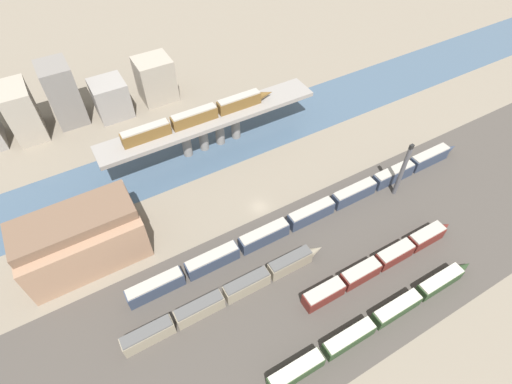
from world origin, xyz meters
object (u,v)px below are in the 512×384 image
train_yard_far (228,294)px  warehouse_building (81,238)px  train_on_bridge (199,115)px  train_yard_mid (382,261)px  train_yard_outer (316,211)px  signal_tower (402,171)px  train_yard_near (379,319)px

train_yard_far → warehouse_building: bearing=131.2°
train_on_bridge → train_yard_mid: size_ratio=1.06×
train_yard_outer → signal_tower: (22.84, -3.89, 6.17)m
train_yard_mid → signal_tower: bearing=39.7°
train_on_bridge → train_yard_outer: train_on_bridge is taller
train_yard_mid → train_yard_far: 34.98m
train_yard_near → signal_tower: bearing=42.1°
train_on_bridge → signal_tower: size_ratio=2.67×
train_yard_mid → train_yard_outer: train_yard_outer is taller
train_yard_mid → train_yard_near: bearing=-133.8°
train_yard_mid → warehouse_building: size_ratio=1.64×
train_yard_mid → signal_tower: size_ratio=2.51×
train_yard_near → train_yard_mid: (9.63, 10.03, 0.18)m
train_yard_far → train_on_bridge: bearing=71.4°
train_yard_mid → train_yard_outer: size_ratio=0.43×
train_yard_mid → train_yard_far: train_yard_far is taller
train_yard_far → train_yard_outer: size_ratio=0.48×
train_yard_outer → warehouse_building: bearing=161.9°
train_on_bridge → signal_tower: bearing=-48.5°
train_yard_near → train_yard_mid: bearing=46.2°
train_on_bridge → train_yard_outer: (13.44, -37.12, -10.00)m
train_yard_outer → signal_tower: size_ratio=5.80×
train_yard_mid → train_on_bridge: bearing=107.7°
train_yard_outer → train_yard_far: bearing=-162.5°
train_yard_far → signal_tower: 52.47m
train_yard_outer → train_yard_near: bearing=-99.9°
train_yard_near → train_yard_outer: size_ratio=0.54×
train_yard_mid → warehouse_building: bearing=147.4°
train_yard_near → train_yard_outer: train_yard_outer is taller
train_yard_near → train_yard_far: 31.14m
train_yard_near → train_yard_outer: 29.55m
train_yard_mid → warehouse_building: 67.10m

